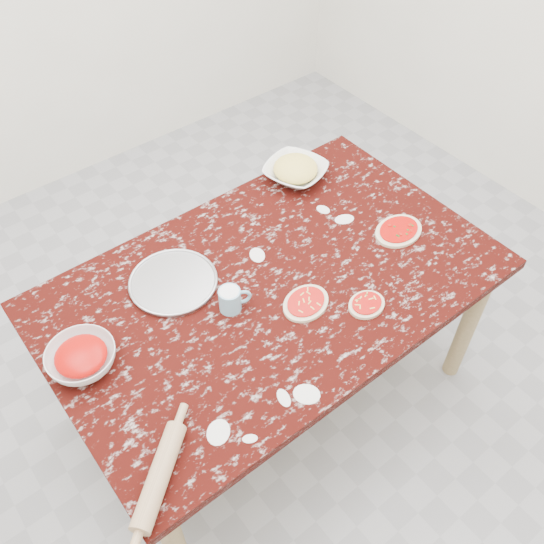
{
  "coord_description": "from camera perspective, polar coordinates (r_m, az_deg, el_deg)",
  "views": [
    {
      "loc": [
        -0.85,
        -1.08,
        2.32
      ],
      "look_at": [
        0.0,
        0.0,
        0.8
      ],
      "focal_mm": 38.79,
      "sensor_mm": 36.0,
      "label": 1
    }
  ],
  "objects": [
    {
      "name": "rolling_pin",
      "position": [
        1.7,
        -10.89,
        -18.85
      ],
      "size": [
        0.27,
        0.24,
        0.06
      ],
      "primitive_type": "cylinder",
      "rotation": [
        0.0,
        1.57,
        0.69
      ],
      "color": "tan",
      "rests_on": "worktable"
    },
    {
      "name": "flour_mug",
      "position": [
        1.98,
        -4.01,
        -2.65
      ],
      "size": [
        0.11,
        0.08,
        0.09
      ],
      "color": "#7CB1CB",
      "rests_on": "worktable"
    },
    {
      "name": "pizza_right",
      "position": [
        2.31,
        12.18,
        3.93
      ],
      "size": [
        0.21,
        0.17,
        0.02
      ],
      "color": "beige",
      "rests_on": "worktable"
    },
    {
      "name": "pizza_tray",
      "position": [
        2.11,
        -9.55,
        -1.0
      ],
      "size": [
        0.39,
        0.39,
        0.01
      ],
      "primitive_type": "cylinder",
      "rotation": [
        0.0,
        0.0,
        -0.33
      ],
      "color": "#B2B2B7",
      "rests_on": "worktable"
    },
    {
      "name": "pizza_mid",
      "position": [
        2.04,
        9.16,
        -3.12
      ],
      "size": [
        0.14,
        0.12,
        0.02
      ],
      "color": "beige",
      "rests_on": "worktable"
    },
    {
      "name": "ground",
      "position": [
        2.7,
        0.0,
        -11.46
      ],
      "size": [
        4.0,
        4.0,
        0.0
      ],
      "primitive_type": "plane",
      "color": "gray"
    },
    {
      "name": "pizza_left",
      "position": [
        2.02,
        3.3,
        -3.02
      ],
      "size": [
        0.2,
        0.17,
        0.02
      ],
      "color": "beige",
      "rests_on": "worktable"
    },
    {
      "name": "worktable",
      "position": [
        2.15,
        0.0,
        -2.37
      ],
      "size": [
        1.6,
        1.0,
        0.75
      ],
      "color": "black",
      "rests_on": "ground"
    },
    {
      "name": "cheese_bowl",
      "position": [
        2.49,
        2.29,
        9.68
      ],
      "size": [
        0.32,
        0.32,
        0.06
      ],
      "primitive_type": "imported",
      "rotation": [
        0.0,
        0.0,
        0.34
      ],
      "color": "white",
      "rests_on": "worktable"
    },
    {
      "name": "sauce_bowl",
      "position": [
        1.94,
        -17.96,
        -7.98
      ],
      "size": [
        0.24,
        0.24,
        0.07
      ],
      "primitive_type": "imported",
      "rotation": [
        0.0,
        0.0,
        0.11
      ],
      "color": "white",
      "rests_on": "worktable"
    }
  ]
}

